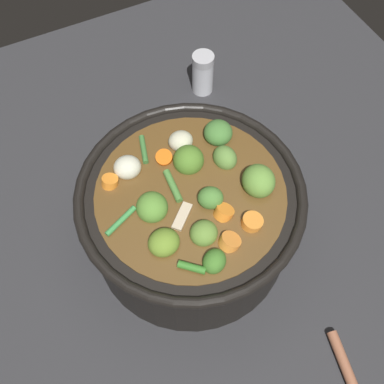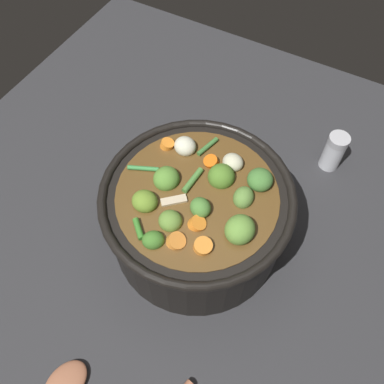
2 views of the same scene
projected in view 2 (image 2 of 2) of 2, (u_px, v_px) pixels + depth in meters
ground_plane at (196, 235)px, 0.74m from camera, size 1.10×1.10×0.00m
cooking_pot at (197, 214)px, 0.68m from camera, size 0.31×0.31×0.17m
salt_shaker at (334, 151)px, 0.80m from camera, size 0.04×0.04×0.08m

